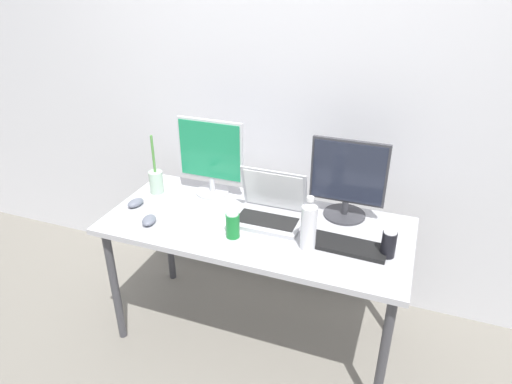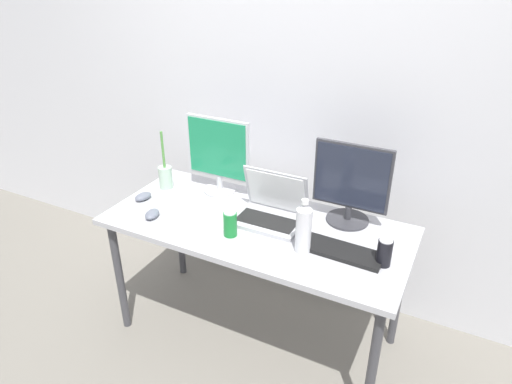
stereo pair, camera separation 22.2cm
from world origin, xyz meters
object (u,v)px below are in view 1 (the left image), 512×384
laptop_silver (270,208)px  soda_can_near_keyboard (233,225)px  mouse_by_keyboard (149,220)px  work_desk (256,235)px  water_bottle (309,225)px  monitor_center (348,179)px  bamboo_vase (156,181)px  monitor_left (211,156)px  keyboard_aux (198,221)px  soda_can_by_laptop (389,244)px  mouse_by_laptop (136,203)px  keyboard_main (345,245)px

laptop_silver → soda_can_near_keyboard: bearing=-117.2°
mouse_by_keyboard → work_desk: bearing=6.2°
work_desk → mouse_by_keyboard: bearing=-159.8°
mouse_by_keyboard → water_bottle: bearing=-9.0°
monitor_center → bamboo_vase: monitor_center is taller
monitor_left → soda_can_near_keyboard: (0.29, -0.38, -0.17)m
work_desk → laptop_silver: size_ratio=4.47×
keyboard_aux → soda_can_by_laptop: bearing=2.1°
laptop_silver → monitor_left: bearing=158.8°
mouse_by_laptop → bamboo_vase: (0.02, 0.18, 0.05)m
work_desk → water_bottle: size_ratio=5.77×
monitor_center → work_desk: bearing=-149.7°
work_desk → monitor_center: (0.40, 0.24, 0.28)m
work_desk → soda_can_near_keyboard: size_ratio=12.20×
work_desk → keyboard_main: bearing=-6.5°
work_desk → monitor_left: (-0.35, 0.23, 0.30)m
mouse_by_keyboard → mouse_by_laptop: size_ratio=1.01×
water_bottle → soda_can_by_laptop: water_bottle is taller
laptop_silver → keyboard_aux: bearing=-153.4°
soda_can_near_keyboard → monitor_center: bearing=39.6°
mouse_by_keyboard → water_bottle: (0.80, 0.07, 0.10)m
monitor_left → monitor_center: size_ratio=1.04×
mouse_by_laptop → soda_can_near_keyboard: soda_can_near_keyboard is taller
monitor_left → mouse_by_keyboard: bearing=-110.6°
keyboard_main → bamboo_vase: (-1.11, 0.18, 0.06)m
monitor_center → bamboo_vase: (-1.05, -0.11, -0.14)m
bamboo_vase → water_bottle: bearing=-14.3°
work_desk → laptop_silver: bearing=54.7°
monitor_center → laptop_silver: (-0.35, -0.16, -0.15)m
keyboard_aux → monitor_center: bearing=25.3°
work_desk → keyboard_main: (0.46, -0.05, 0.08)m
mouse_by_laptop → soda_can_by_laptop: soda_can_by_laptop is taller
keyboard_aux → water_bottle: water_bottle is taller
monitor_center → mouse_by_keyboard: monitor_center is taller
water_bottle → soda_can_by_laptop: bearing=10.3°
keyboard_aux → water_bottle: bearing=-2.7°
keyboard_aux → soda_can_by_laptop: (0.93, 0.04, 0.05)m
keyboard_aux → mouse_by_laptop: (-0.39, 0.04, 0.01)m
keyboard_main → keyboard_aux: 0.74m
keyboard_main → keyboard_aux: (-0.74, -0.04, 0.00)m
monitor_left → mouse_by_laptop: (-0.32, -0.28, -0.21)m
work_desk → soda_can_by_laptop: 0.67m
water_bottle → bamboo_vase: 0.98m
keyboard_aux → soda_can_near_keyboard: (0.22, -0.06, 0.05)m
keyboard_main → laptop_silver: bearing=165.3°
mouse_by_keyboard → bamboo_vase: bearing=100.6°
monitor_left → monitor_center: (0.75, 0.01, -0.02)m
work_desk → monitor_left: 0.51m
mouse_by_laptop → keyboard_main: bearing=13.8°
soda_can_near_keyboard → keyboard_main: bearing=10.5°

